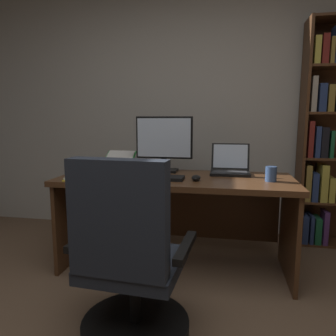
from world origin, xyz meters
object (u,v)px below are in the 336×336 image
Objects in this scene: desk at (177,199)px; computer_mouse at (196,178)px; reading_stand_with_book at (119,161)px; laptop at (230,167)px; open_binder at (101,177)px; office_chair at (129,266)px; pen at (141,174)px; coffee_mug at (271,174)px; notepad at (139,175)px; keyboard at (155,178)px; monitor at (164,144)px.

desk is 0.34m from computer_mouse.
desk is at bearing 130.59° from computer_mouse.
reading_stand_with_book reaches higher than computer_mouse.
laptop reaches higher than open_binder.
office_chair reaches higher than desk.
office_chair is at bearing -68.61° from reading_stand_with_book.
laptop is 0.72m from pen.
office_chair is at bearing -96.05° from desk.
open_binder is 4.68× the size of coffee_mug.
office_chair is 0.86m from computer_mouse.
open_binder is at bearing -156.97° from laptop.
notepad is at bearing 177.32° from coffee_mug.
keyboard is (-0.03, 0.75, 0.32)m from office_chair.
monitor is 0.88m from coffee_mug.
computer_mouse is at bearing -49.41° from desk.
office_chair is 0.94m from notepad.
office_chair is at bearing -87.58° from keyboard.
coffee_mug is at bearing -14.97° from reading_stand_with_book.
reading_stand_with_book is 1.29× the size of notepad.
keyboard is 0.58m from reading_stand_with_book.
desk is at bearing 16.62° from pen.
reading_stand_with_book is at bearing 171.99° from monitor.
computer_mouse is 0.53m from coffee_mug.
monitor is 0.50m from computer_mouse.
office_chair is 3.63× the size of reading_stand_with_book.
pen is at bearing 177.26° from coffee_mug.
open_binder is (-0.69, -0.05, -0.01)m from computer_mouse.
notepad is (0.24, 0.17, -0.01)m from open_binder.
office_chair is 2.33× the size of keyboard.
laptop reaches higher than keyboard.
desk is 16.89× the size of computer_mouse.
monitor reaches higher than reading_stand_with_book.
pen is at bearing -163.38° from desk.
desk is 8.36× the size of notepad.
open_binder is (-0.42, 0.70, 0.32)m from office_chair.
open_binder is at bearing -174.30° from coffee_mug.
office_chair is 9.30× the size of coffee_mug.
laptop is at bearing 20.19° from desk.
laptop reaches higher than computer_mouse.
office_chair is 3.18× the size of laptop.
open_binder is at bearing -144.93° from notepad.
coffee_mug is at bearing -18.37° from monitor.
laptop is at bearing 18.29° from notepad.
pen is at bearing -45.26° from reading_stand_with_book.
office_chair is 1.22m from monitor.
office_chair is 7.00× the size of pen.
desk is at bearing -20.50° from reading_stand_with_book.
laptop is 2.96× the size of computer_mouse.
coffee_mug is (0.96, -0.05, 0.04)m from pen.
office_chair reaches higher than computer_mouse.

